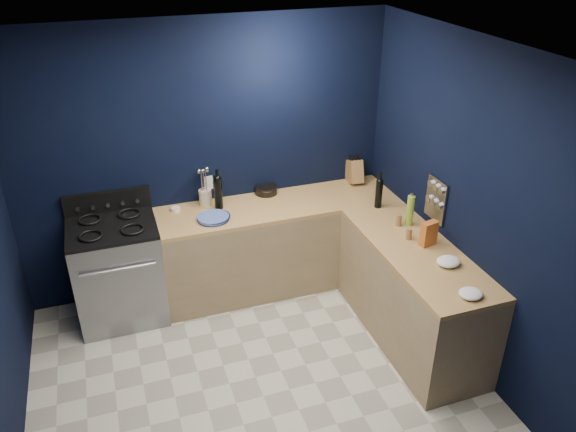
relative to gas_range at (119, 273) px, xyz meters
name	(u,v)px	position (x,y,z in m)	size (l,w,h in m)	color
floor	(263,397)	(0.93, -1.42, -0.47)	(3.50, 3.50, 0.02)	beige
ceiling	(254,60)	(0.93, -1.42, 2.15)	(3.50, 3.50, 0.02)	silver
wall_back	(206,160)	(0.93, 0.34, 0.84)	(3.50, 0.02, 2.60)	black
wall_right	(480,216)	(2.69, -1.42, 0.84)	(0.02, 3.50, 2.60)	black
cab_back	(278,246)	(1.53, 0.02, -0.03)	(2.30, 0.63, 0.86)	#927B58
top_back	(278,206)	(1.53, 0.02, 0.42)	(2.30, 0.63, 0.04)	brown
cab_right	(412,295)	(2.37, -1.13, -0.03)	(0.63, 1.67, 0.86)	#927B58
top_right	(418,251)	(2.37, -1.13, 0.42)	(0.63, 1.67, 0.04)	brown
gas_range	(119,273)	(0.00, 0.00, 0.00)	(0.76, 0.66, 0.92)	gray
oven_door	(122,293)	(0.00, -0.32, -0.01)	(0.59, 0.02, 0.42)	black
cooktop	(111,227)	(0.00, 0.00, 0.48)	(0.76, 0.66, 0.03)	black
backguard	(107,202)	(0.00, 0.30, 0.58)	(0.76, 0.06, 0.20)	black
spice_panel	(436,200)	(2.67, -0.87, 0.72)	(0.02, 0.28, 0.38)	gray
wall_outlet	(208,183)	(0.93, 0.32, 0.62)	(0.09, 0.02, 0.13)	white
plate_stack	(213,218)	(0.88, -0.09, 0.46)	(0.29, 0.29, 0.04)	#416197
ramekin	(176,209)	(0.59, 0.20, 0.46)	(0.08, 0.08, 0.03)	white
utensil_crock	(205,197)	(0.88, 0.23, 0.51)	(0.12, 0.12, 0.15)	#F5E8C0
wine_bottle_back	(218,193)	(0.98, 0.12, 0.60)	(0.08, 0.08, 0.31)	black
lemon_basket	(266,190)	(1.49, 0.27, 0.48)	(0.22, 0.22, 0.08)	black
knife_block	(354,171)	(2.42, 0.24, 0.56)	(0.13, 0.21, 0.23)	olive
wine_bottle_right	(379,194)	(2.40, -0.35, 0.58)	(0.07, 0.07, 0.27)	black
oil_bottle	(410,211)	(2.50, -0.75, 0.58)	(0.07, 0.07, 0.28)	#7BAB2B
spice_jar_near	(399,220)	(2.41, -0.73, 0.49)	(0.05, 0.05, 0.11)	olive
spice_jar_far	(409,234)	(2.37, -0.97, 0.49)	(0.05, 0.05, 0.10)	olive
crouton_bag	(429,234)	(2.48, -1.10, 0.55)	(0.14, 0.07, 0.21)	#A22D1B
towel_front	(448,262)	(2.46, -1.42, 0.47)	(0.19, 0.16, 0.07)	white
towel_end	(471,294)	(2.39, -1.83, 0.47)	(0.18, 0.16, 0.05)	white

